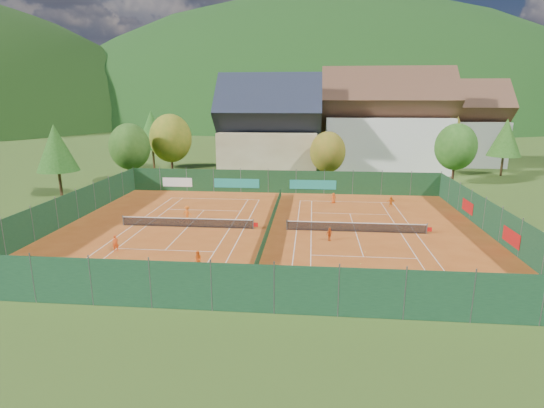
{
  "coord_description": "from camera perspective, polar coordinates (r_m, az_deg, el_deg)",
  "views": [
    {
      "loc": [
        3.79,
        -38.12,
        12.08
      ],
      "look_at": [
        0.0,
        2.0,
        2.0
      ],
      "focal_mm": 28.0,
      "sensor_mm": 36.0,
      "label": 1
    }
  ],
  "objects": [
    {
      "name": "fence_east",
      "position": [
        42.81,
        27.46,
        -1.91
      ],
      "size": [
        0.09,
        32.0,
        3.0
      ],
      "color": "#153A21",
      "rests_on": "ground"
    },
    {
      "name": "court_divider",
      "position": [
        40.02,
        -0.27,
        -2.78
      ],
      "size": [
        0.03,
        28.8,
        1.0
      ],
      "color": "#13341B",
      "rests_on": "ground"
    },
    {
      "name": "tree_west_side",
      "position": [
        59.65,
        -27.04,
        6.74
      ],
      "size": [
        5.04,
        5.04,
        9.0
      ],
      "color": "#462D19",
      "rests_on": "ground"
    },
    {
      "name": "tree_west_mid",
      "position": [
        67.99,
        -13.48,
        8.59
      ],
      "size": [
        6.44,
        6.44,
        9.78
      ],
      "color": "#4E321B",
      "rests_on": "ground"
    },
    {
      "name": "player_left_mid",
      "position": [
        31.7,
        -9.91,
        -7.34
      ],
      "size": [
        0.74,
        0.66,
        1.27
      ],
      "primitive_type": "imported",
      "rotation": [
        0.0,
        0.0,
        -0.34
      ],
      "color": "orange",
      "rests_on": "ground"
    },
    {
      "name": "player_left_far",
      "position": [
        43.9,
        -11.33,
        -1.19
      ],
      "size": [
        1.09,
        0.8,
        1.51
      ],
      "primitive_type": "imported",
      "rotation": [
        0.0,
        0.0,
        2.87
      ],
      "color": "orange",
      "rests_on": "ground"
    },
    {
      "name": "player_left_near",
      "position": [
        36.63,
        -20.28,
        -4.99
      ],
      "size": [
        0.59,
        0.5,
        1.36
      ],
      "primitive_type": "imported",
      "rotation": [
        0.0,
        0.0,
        0.42
      ],
      "color": "#DB4713",
      "rests_on": "ground"
    },
    {
      "name": "court_markings_left",
      "position": [
        41.69,
        -11.29,
        -3.07
      ],
      "size": [
        11.03,
        23.83,
        0.0
      ],
      "color": "white",
      "rests_on": "ground"
    },
    {
      "name": "court_markings_right",
      "position": [
        40.21,
        11.18,
        -3.7
      ],
      "size": [
        11.03,
        23.83,
        0.0
      ],
      "color": "white",
      "rests_on": "ground"
    },
    {
      "name": "tennis_net_right",
      "position": [
        40.08,
        11.43,
        -3.03
      ],
      "size": [
        13.3,
        0.1,
        1.02
      ],
      "color": "#59595B",
      "rests_on": "ground"
    },
    {
      "name": "tree_east_front",
      "position": [
        65.67,
        23.48,
        7.05
      ],
      "size": [
        5.72,
        5.72,
        8.69
      ],
      "color": "#422817",
      "rests_on": "ground"
    },
    {
      "name": "tennis_net_left",
      "position": [
        41.5,
        -11.12,
        -2.42
      ],
      "size": [
        13.3,
        0.1,
        1.02
      ],
      "color": "#59595B",
      "rests_on": "ground"
    },
    {
      "name": "hotel_block_b",
      "position": [
        86.38,
        23.37,
        9.29
      ],
      "size": [
        17.28,
        10.0,
        15.5
      ],
      "color": "silver",
      "rests_on": "ground"
    },
    {
      "name": "chalet",
      "position": [
        68.67,
        -0.3,
        9.49
      ],
      "size": [
        16.2,
        12.0,
        16.0
      ],
      "color": "beige",
      "rests_on": "ground"
    },
    {
      "name": "tree_east_back",
      "position": [
        81.39,
        21.52,
        9.33
      ],
      "size": [
        7.15,
        7.15,
        10.86
      ],
      "color": "#4C321B",
      "rests_on": "ground"
    },
    {
      "name": "loose_ball_3",
      "position": [
        46.34,
        -4.24,
        -1.06
      ],
      "size": [
        0.07,
        0.07,
        0.07
      ],
      "primitive_type": "sphere",
      "color": "#CCD833",
      "rests_on": "ground"
    },
    {
      "name": "tree_west_back",
      "position": [
        77.47,
        -15.87,
        9.57
      ],
      "size": [
        5.6,
        5.6,
        10.0
      ],
      "color": "#4D331B",
      "rests_on": "ground"
    },
    {
      "name": "ground",
      "position": [
        40.17,
        -0.27,
        -3.49
      ],
      "size": [
        600.0,
        600.0,
        0.0
      ],
      "primitive_type": "plane",
      "color": "#304C17",
      "rests_on": "ground"
    },
    {
      "name": "loose_ball_4",
      "position": [
        35.21,
        12.41,
        -6.31
      ],
      "size": [
        0.07,
        0.07,
        0.07
      ],
      "primitive_type": "sphere",
      "color": "#CCD833",
      "rests_on": "ground"
    },
    {
      "name": "fence_south",
      "position": [
        24.81,
        -3.99,
        -11.24
      ],
      "size": [
        40.0,
        0.04,
        3.0
      ],
      "color": "#153B22",
      "rests_on": "ground"
    },
    {
      "name": "player_right_near",
      "position": [
        37.24,
        7.73,
        -4.04
      ],
      "size": [
        0.72,
        0.68,
        1.2
      ],
      "primitive_type": "imported",
      "rotation": [
        0.0,
        0.0,
        0.72
      ],
      "color": "#CC4A12",
      "rests_on": "ground"
    },
    {
      "name": "ball_hopper",
      "position": [
        30.45,
        17.22,
        -8.86
      ],
      "size": [
        0.34,
        0.34,
        0.8
      ],
      "color": "slate",
      "rests_on": "ground"
    },
    {
      "name": "loose_ball_0",
      "position": [
        35.47,
        -20.13,
        -6.71
      ],
      "size": [
        0.07,
        0.07,
        0.07
      ],
      "primitive_type": "sphere",
      "color": "#CCD833",
      "rests_on": "ground"
    },
    {
      "name": "hotel_block_a",
      "position": [
        75.27,
        14.95,
        10.0
      ],
      "size": [
        21.6,
        11.0,
        17.25
      ],
      "color": "silver",
      "rests_on": "ground"
    },
    {
      "name": "fence_north",
      "position": [
        55.31,
        0.89,
        2.98
      ],
      "size": [
        40.0,
        0.1,
        3.0
      ],
      "color": "#14371B",
      "rests_on": "ground"
    },
    {
      "name": "loose_ball_1",
      "position": [
        32.73,
        11.83,
        -7.87
      ],
      "size": [
        0.07,
        0.07,
        0.07
      ],
      "primitive_type": "sphere",
      "color": "#CCD833",
      "rests_on": "ground"
    },
    {
      "name": "mountain_backdrop",
      "position": [
        277.59,
        10.43,
        3.08
      ],
      "size": [
        820.0,
        530.0,
        242.0
      ],
      "color": "black",
      "rests_on": "ground"
    },
    {
      "name": "tree_west_front",
      "position": [
        63.93,
        -18.59,
        7.32
      ],
      "size": [
        5.72,
        5.72,
        8.69
      ],
      "color": "#4A2C1A",
      "rests_on": "ground"
    },
    {
      "name": "fence_west",
      "position": [
        46.16,
        -25.81,
        -0.64
      ],
      "size": [
        0.04,
        32.0,
        3.0
      ],
      "color": "#153A20",
      "rests_on": "ground"
    },
    {
      "name": "clay_pad",
      "position": [
        40.17,
        -0.27,
        -3.45
      ],
      "size": [
        40.0,
        32.0,
        0.01
      ],
      "primitive_type": "cube",
      "color": "#AA4B19",
      "rests_on": "ground"
    },
    {
      "name": "player_right_far_a",
      "position": [
        50.55,
        8.26,
        0.8
      ],
      "size": [
        0.68,
        0.51,
        1.25
      ],
      "primitive_type": "imported",
      "rotation": [
        0.0,
        0.0,
        3.35
      ],
      "color": "#CF4912",
      "rests_on": "ground"
    },
    {
      "name": "tree_east_mid",
      "position": [
        76.59,
        28.9,
        7.82
      ],
      "size": [
        5.04,
        5.04,
        9.0
      ],
      "color": "#402D17",
      "rests_on": "ground"
    },
    {
      "name": "player_right_far_b",
      "position": [
        50.32,
        15.69,
        0.31
      ],
      "size": [
        1.15,
        0.65,
        1.18
      ],
      "primitive_type": "imported",
      "rotation": [
        0.0,
        0.0,
        3.43
      ],
      "color": "orange",
      "rests_on": "ground"
    },
    {
      "name": "loose_ball_2",
      "position": [
        41.95,
        2.96,
        -2.67
      ],
      "size": [
        0.07,
        0.07,
        0.07
      ],
      "primitive_type": "sphere",
      "color": "#CCD833",
      "rests_on": "ground"
    },
    {
      "name": "tree_center",
      "position": [
        60.61,
        7.5,
        6.95
      ],
      "size": [
        5.01,
        5.01,
        7.6
      ],
      "color": "#4B331A",
      "rests_on": "ground"
    }
  ]
}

